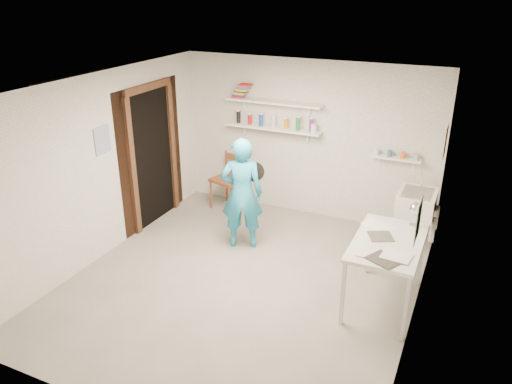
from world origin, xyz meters
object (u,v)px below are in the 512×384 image
at_px(belfast_sink, 416,203).
at_px(wooden_chair, 228,180).
at_px(desk_lamp, 416,209).
at_px(wall_clock, 254,172).
at_px(work_table, 385,273).
at_px(man, 242,194).

xyz_separation_m(belfast_sink, wooden_chair, (-2.93, 0.18, -0.21)).
distance_m(belfast_sink, desk_lamp, 0.99).
xyz_separation_m(wall_clock, wooden_chair, (-0.85, 0.83, -0.55)).
relative_size(wall_clock, desk_lamp, 1.86).
bearing_deg(work_table, desk_lamp, 67.58).
distance_m(wall_clock, desk_lamp, 2.19).
bearing_deg(belfast_sink, wooden_chair, 176.50).
bearing_deg(wooden_chair, belfast_sink, 11.60).
height_order(wall_clock, work_table, wall_clock).
relative_size(belfast_sink, wooden_chair, 0.61).
bearing_deg(man, work_table, 141.34).
bearing_deg(wall_clock, man, -136.51).
bearing_deg(belfast_sink, work_table, -94.44).
relative_size(belfast_sink, work_table, 0.50).
height_order(belfast_sink, wall_clock, wall_clock).
bearing_deg(wooden_chair, man, -38.38).
relative_size(man, wooden_chair, 1.60).
xyz_separation_m(wooden_chair, desk_lamp, (3.02, -1.11, 0.54)).
bearing_deg(wall_clock, wooden_chair, 112.49).
height_order(wooden_chair, desk_lamp, desk_lamp).
bearing_deg(wall_clock, desk_lamp, -30.75).
xyz_separation_m(man, work_table, (2.06, -0.57, -0.38)).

